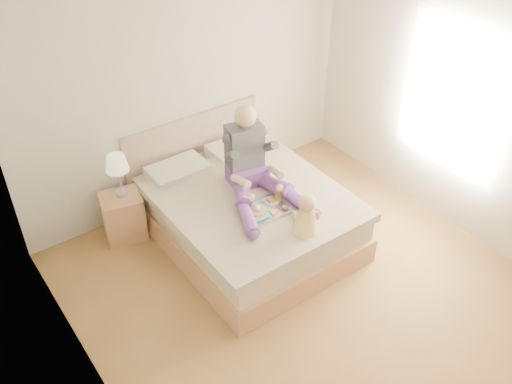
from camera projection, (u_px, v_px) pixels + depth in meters
room at (325, 160)px, 4.62m from camera, size 4.02×4.22×2.71m
bed at (243, 211)px, 5.99m from camera, size 1.70×2.18×1.00m
nightstand at (123, 216)px, 6.02m from camera, size 0.49×0.46×0.51m
lamp at (117, 165)px, 5.68m from camera, size 0.23×0.23×0.48m
adult at (253, 167)px, 5.66m from camera, size 0.76×1.13×0.89m
tray at (265, 208)px, 5.52m from camera, size 0.47×0.37×0.13m
baby at (306, 216)px, 5.20m from camera, size 0.30×0.36×0.40m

